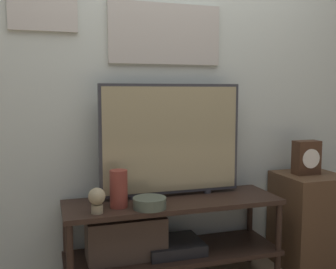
% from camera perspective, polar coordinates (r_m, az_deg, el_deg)
% --- Properties ---
extents(wall_back, '(6.40, 0.08, 2.70)m').
position_cam_1_polar(wall_back, '(2.67, -1.13, 8.66)').
color(wall_back, beige).
rests_on(wall_back, ground_plane).
extents(media_console, '(1.36, 0.43, 0.57)m').
position_cam_1_polar(media_console, '(2.54, -1.85, -14.23)').
color(media_console, black).
rests_on(media_console, ground_plane).
extents(television, '(0.93, 0.05, 0.73)m').
position_cam_1_polar(television, '(2.53, 0.49, -0.71)').
color(television, '#333338').
rests_on(television, media_console).
extents(vase_tall_ceramic, '(0.10, 0.10, 0.22)m').
position_cam_1_polar(vase_tall_ceramic, '(2.35, -7.17, -7.82)').
color(vase_tall_ceramic, brown).
rests_on(vase_tall_ceramic, media_console).
extents(vase_wide_bowl, '(0.20, 0.20, 0.06)m').
position_cam_1_polar(vase_wide_bowl, '(2.33, -2.69, -9.89)').
color(vase_wide_bowl, '#4C5647').
rests_on(vase_wide_bowl, media_console).
extents(decorative_bust, '(0.10, 0.10, 0.15)m').
position_cam_1_polar(decorative_bust, '(2.26, -10.28, -9.17)').
color(decorative_bust, tan).
rests_on(decorative_bust, media_console).
extents(side_table, '(0.43, 0.42, 0.66)m').
position_cam_1_polar(side_table, '(3.05, 19.71, -11.58)').
color(side_table, '#513823').
rests_on(side_table, ground_plane).
extents(mantel_clock, '(0.18, 0.11, 0.24)m').
position_cam_1_polar(mantel_clock, '(2.94, 19.45, -3.17)').
color(mantel_clock, '#422819').
rests_on(mantel_clock, side_table).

